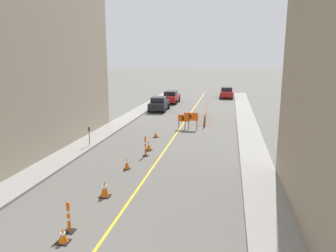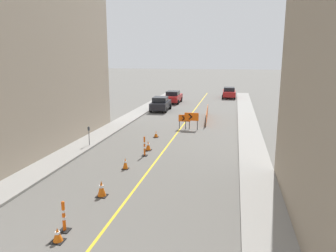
{
  "view_description": "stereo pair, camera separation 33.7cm",
  "coord_description": "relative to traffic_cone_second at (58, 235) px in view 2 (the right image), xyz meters",
  "views": [
    {
      "loc": [
        4.07,
        -1.49,
        6.16
      ],
      "look_at": [
        -0.34,
        21.95,
        1.0
      ],
      "focal_mm": 35.0,
      "sensor_mm": 36.0,
      "label": 1
    },
    {
      "loc": [
        4.41,
        -1.43,
        6.16
      ],
      "look_at": [
        -0.34,
        21.95,
        1.0
      ],
      "focal_mm": 35.0,
      "sensor_mm": 36.0,
      "label": 2
    }
  ],
  "objects": [
    {
      "name": "lane_stripe",
      "position": [
        1.23,
        19.09,
        -0.25
      ],
      "size": [
        0.12,
        53.4,
        0.01
      ],
      "color": "gold",
      "rests_on": "ground_plane"
    },
    {
      "name": "sidewalk_left",
      "position": [
        -4.54,
        19.09,
        -0.18
      ],
      "size": [
        1.83,
        53.4,
        0.13
      ],
      "color": "gray",
      "rests_on": "ground_plane"
    },
    {
      "name": "sidewalk_right",
      "position": [
        6.99,
        19.09,
        -0.18
      ],
      "size": [
        1.83,
        53.4,
        0.13
      ],
      "color": "gray",
      "rests_on": "ground_plane"
    },
    {
      "name": "traffic_cone_second",
      "position": [
        0.0,
        0.0,
        0.0
      ],
      "size": [
        0.42,
        0.42,
        0.51
      ],
      "color": "black",
      "rests_on": "ground_plane"
    },
    {
      "name": "traffic_cone_third",
      "position": [
        0.02,
        3.72,
        0.11
      ],
      "size": [
        0.47,
        0.47,
        0.73
      ],
      "color": "black",
      "rests_on": "ground_plane"
    },
    {
      "name": "traffic_cone_fourth",
      "position": [
        -0.11,
        7.37,
        0.07
      ],
      "size": [
        0.36,
        0.36,
        0.65
      ],
      "color": "black",
      "rests_on": "ground_plane"
    },
    {
      "name": "traffic_cone_fifth",
      "position": [
        0.19,
        11.15,
        0.06
      ],
      "size": [
        0.42,
        0.42,
        0.63
      ],
      "color": "black",
      "rests_on": "ground_plane"
    },
    {
      "name": "traffic_cone_farthest",
      "position": [
        -0.12,
        14.67,
        -0.0
      ],
      "size": [
        0.38,
        0.38,
        0.5
      ],
      "color": "black",
      "rests_on": "ground_plane"
    },
    {
      "name": "delineator_post_front",
      "position": [
        -0.12,
        0.68,
        0.24
      ],
      "size": [
        0.37,
        0.37,
        1.15
      ],
      "color": "black",
      "rests_on": "ground_plane"
    },
    {
      "name": "delineator_post_rear",
      "position": [
        0.29,
        9.91,
        0.29
      ],
      "size": [
        0.33,
        0.33,
        1.25
      ],
      "color": "black",
      "rests_on": "ground_plane"
    },
    {
      "name": "arrow_barricade_primary",
      "position": [
        1.58,
        17.95,
        0.63
      ],
      "size": [
        1.0,
        0.09,
        1.23
      ],
      "rotation": [
        0.0,
        0.0,
        0.02
      ],
      "color": "#EF560C",
      "rests_on": "ground_plane"
    },
    {
      "name": "arrow_barricade_secondary",
      "position": [
        2.2,
        17.84,
        0.8
      ],
      "size": [
        1.18,
        0.09,
        1.45
      ],
      "rotation": [
        0.0,
        0.0,
        0.01
      ],
      "color": "#EF560C",
      "rests_on": "ground_plane"
    },
    {
      "name": "safety_mesh_fence",
      "position": [
        3.13,
        22.25,
        0.3
      ],
      "size": [
        0.41,
        6.63,
        1.09
      ],
      "rotation": [
        0.0,
        0.0,
        1.63
      ],
      "color": "#EF560C",
      "rests_on": "ground_plane"
    },
    {
      "name": "parked_car_curb_near",
      "position": [
        -2.5,
        26.82,
        0.55
      ],
      "size": [
        1.98,
        4.37,
        1.59
      ],
      "rotation": [
        0.0,
        0.0,
        0.04
      ],
      "color": "black",
      "rests_on": "ground_plane"
    },
    {
      "name": "parked_car_curb_mid",
      "position": [
        -2.23,
        33.11,
        0.55
      ],
      "size": [
        1.94,
        4.32,
        1.59
      ],
      "rotation": [
        0.0,
        0.0,
        -0.01
      ],
      "color": "maroon",
      "rests_on": "ground_plane"
    },
    {
      "name": "parked_car_curb_far",
      "position": [
        4.89,
        39.89,
        0.55
      ],
      "size": [
        1.95,
        4.36,
        1.59
      ],
      "rotation": [
        0.0,
        0.0,
        0.03
      ],
      "color": "maroon",
      "rests_on": "ground_plane"
    },
    {
      "name": "parking_meter_near_curb",
      "position": [
        -3.97,
        11.14,
        0.8
      ],
      "size": [
        0.12,
        0.11,
        1.3
      ],
      "color": "#4C4C51",
      "rests_on": "sidewalk_left"
    }
  ]
}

